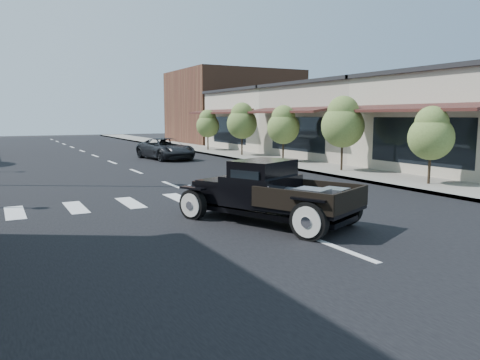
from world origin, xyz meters
name	(u,v)px	position (x,y,z in m)	size (l,w,h in m)	color
ground	(265,221)	(0.00, 0.00, 0.00)	(120.00, 120.00, 0.00)	black
road	(121,166)	(0.00, 15.00, 0.01)	(14.00, 80.00, 0.02)	black
road_markings	(149,177)	(0.00, 10.00, 0.00)	(12.00, 60.00, 0.06)	silver
sidewalk_right	(258,158)	(8.50, 15.00, 0.07)	(3.00, 80.00, 0.15)	gray
storefront_mid	(361,122)	(15.00, 13.00, 2.25)	(10.00, 9.00, 4.50)	#ACA290
storefront_far	(284,121)	(15.00, 22.00, 2.25)	(10.00, 9.00, 4.50)	beige
far_building_right	(233,108)	(15.50, 32.00, 3.50)	(11.00, 10.00, 7.00)	brown
small_tree_a	(430,147)	(8.30, 1.96, 1.53)	(1.66, 1.66, 2.77)	#5A7033
small_tree_b	(342,135)	(8.30, 6.91, 1.80)	(1.98, 1.98, 3.30)	#5A7033
small_tree_c	(283,134)	(8.30, 11.87, 1.64)	(1.79, 1.79, 2.99)	#5A7033
small_tree_d	(242,130)	(8.30, 16.73, 1.77)	(1.95, 1.95, 3.25)	#5A7033
small_tree_e	(208,130)	(8.30, 22.13, 1.58)	(1.72, 1.72, 2.87)	#5A7033
hotrod_pickup	(270,191)	(-0.03, -0.27, 0.80)	(2.16, 4.64, 1.61)	black
second_car	(166,149)	(3.38, 17.46, 0.65)	(2.15, 4.66, 1.30)	black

